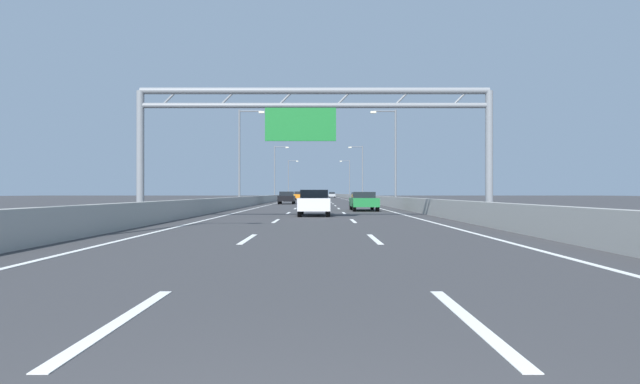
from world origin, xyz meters
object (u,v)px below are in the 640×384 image
(orange_car, at_px, (299,196))
(streetlamp_left_far, at_px, (276,169))
(streetlamp_left_mid, at_px, (242,151))
(silver_car, at_px, (332,195))
(streetlamp_left_distant, at_px, (289,176))
(yellow_car, at_px, (318,195))
(streetlamp_right_far, at_px, (361,169))
(streetlamp_right_distant, at_px, (349,176))
(white_car, at_px, (314,202))
(black_car, at_px, (287,198))
(green_car, at_px, (363,201))
(sign_gantry, at_px, (313,119))
(streetlamp_right_mid, at_px, (393,151))

(orange_car, bearing_deg, streetlamp_left_far, -131.02)
(streetlamp_left_mid, xyz_separation_m, orange_car, (3.84, 42.35, -4.61))
(streetlamp_left_far, relative_size, silver_car, 2.18)
(streetlamp_left_distant, height_order, yellow_car, streetlamp_left_distant)
(silver_car, bearing_deg, streetlamp_right_far, -84.77)
(streetlamp_right_distant, distance_m, white_car, 96.53)
(streetlamp_right_far, bearing_deg, silver_car, 95.23)
(streetlamp_right_distant, bearing_deg, streetlamp_right_far, -90.00)
(streetlamp_right_far, bearing_deg, streetlamp_right_distant, 90.00)
(yellow_car, bearing_deg, streetlamp_left_mid, -97.25)
(streetlamp_right_distant, distance_m, yellow_car, 20.59)
(streetlamp_left_mid, relative_size, black_car, 2.31)
(streetlamp_right_distant, relative_size, white_car, 2.24)
(streetlamp_right_far, bearing_deg, streetlamp_left_far, 180.00)
(black_car, xyz_separation_m, green_car, (7.11, -21.50, -0.03))
(green_car, xyz_separation_m, orange_car, (-7.09, 54.58, 0.07))
(yellow_car, bearing_deg, black_car, -94.13)
(sign_gantry, height_order, streetlamp_right_distant, streetlamp_right_distant)
(streetlamp_right_distant, height_order, yellow_car, streetlamp_right_distant)
(streetlamp_left_distant, bearing_deg, orange_car, -83.47)
(streetlamp_right_mid, distance_m, streetlamp_left_far, 40.77)
(streetlamp_left_far, relative_size, orange_car, 2.22)
(streetlamp_left_mid, bearing_deg, green_car, -48.21)
(streetlamp_right_distant, relative_size, orange_car, 2.22)
(streetlamp_right_far, distance_m, streetlamp_right_distant, 37.94)
(silver_car, relative_size, yellow_car, 1.06)
(streetlamp_left_far, distance_m, streetlamp_right_far, 14.93)
(streetlamp_left_mid, distance_m, white_car, 22.05)
(streetlamp_right_far, bearing_deg, green_car, -94.56)
(yellow_car, bearing_deg, green_car, -87.00)
(streetlamp_right_mid, distance_m, green_car, 13.69)
(streetlamp_left_far, bearing_deg, green_car, -77.71)
(streetlamp_left_mid, xyz_separation_m, black_car, (3.82, 9.27, -4.65))
(sign_gantry, distance_m, streetlamp_right_mid, 26.20)
(sign_gantry, bearing_deg, black_car, 95.92)
(sign_gantry, xyz_separation_m, yellow_car, (-0.09, 82.41, -4.13))
(white_car, bearing_deg, yellow_car, 90.07)
(yellow_car, bearing_deg, streetlamp_right_mid, -82.41)
(sign_gantry, height_order, white_car, sign_gantry)
(streetlamp_left_far, distance_m, white_car, 58.84)
(streetlamp_right_far, distance_m, silver_car, 44.94)
(black_car, bearing_deg, streetlamp_left_distant, 93.28)
(streetlamp_left_mid, xyz_separation_m, streetlamp_right_far, (14.93, 37.94, 0.00))
(streetlamp_right_distant, height_order, black_car, streetlamp_right_distant)
(white_car, bearing_deg, sign_gantry, -90.05)
(black_car, distance_m, yellow_car, 48.18)
(streetlamp_right_far, height_order, orange_car, streetlamp_right_far)
(streetlamp_right_mid, distance_m, streetlamp_right_far, 37.94)
(streetlamp_right_mid, height_order, orange_car, streetlamp_right_mid)
(streetlamp_left_far, height_order, white_car, streetlamp_left_far)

